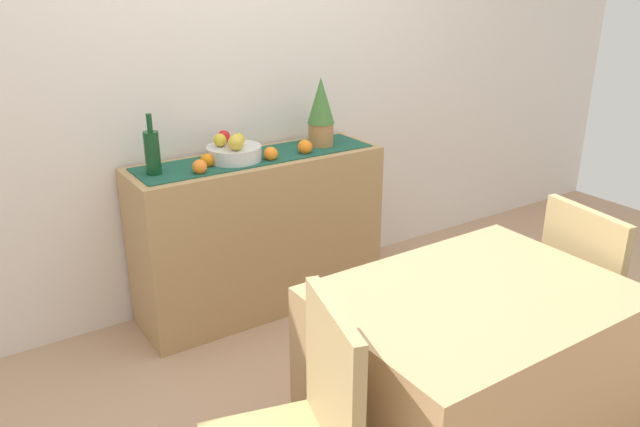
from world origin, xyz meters
name	(u,v)px	position (x,y,z in m)	size (l,w,h in m)	color
ground_plane	(359,388)	(0.00, 0.00, -0.01)	(6.40, 6.40, 0.02)	tan
room_wall_rear	(230,56)	(0.00, 1.18, 1.35)	(6.40, 0.06, 2.70)	silver
sideboard_console	(261,233)	(0.00, 0.92, 0.43)	(1.35, 0.42, 0.86)	tan
table_runner	(258,157)	(0.00, 0.92, 0.87)	(1.27, 0.32, 0.01)	#1B4F3E
fruit_bowl	(234,153)	(-0.13, 0.92, 0.91)	(0.28, 0.28, 0.07)	silver
apple_upper	(224,136)	(-0.14, 1.02, 0.97)	(0.06, 0.06, 0.06)	red
apple_rear	(220,140)	(-0.19, 0.95, 0.97)	(0.07, 0.07, 0.07)	gold
apple_center	(238,140)	(-0.11, 0.91, 0.97)	(0.07, 0.07, 0.07)	gold
apple_left	(236,143)	(-0.16, 0.84, 0.98)	(0.08, 0.08, 0.08)	gold
wine_bottle	(152,152)	(-0.55, 0.92, 0.98)	(0.07, 0.07, 0.29)	#103F1E
potted_plant	(321,111)	(0.40, 0.92, 1.06)	(0.15, 0.15, 0.38)	#A87744
orange_loose_near_bowl	(305,147)	(0.24, 0.83, 0.90)	(0.08, 0.08, 0.08)	orange
orange_loose_mid	(200,167)	(-0.36, 0.81, 0.90)	(0.07, 0.07, 0.07)	orange
orange_loose_end	(207,160)	(-0.29, 0.90, 0.90)	(0.07, 0.07, 0.07)	orange
orange_loose_far	(271,154)	(0.03, 0.83, 0.90)	(0.07, 0.07, 0.07)	orange
dining_table	(468,382)	(0.04, -0.59, 0.37)	(1.05, 0.77, 0.74)	tan
chair_by_corner	(594,340)	(0.83, -0.58, 0.27)	(0.45, 0.45, 0.90)	tan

